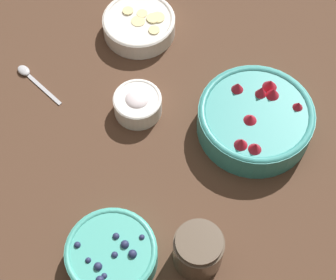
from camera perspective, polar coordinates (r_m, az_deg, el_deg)
name	(u,v)px	position (r m, az deg, el deg)	size (l,w,h in m)	color
ground_plane	(139,155)	(1.12, -2.99, -1.56)	(4.00, 4.00, 0.00)	#4C3323
bowl_strawberries	(255,118)	(1.13, 8.87, 2.21)	(0.23, 0.23, 0.08)	teal
bowl_blueberries	(112,254)	(1.01, -5.75, -11.49)	(0.16, 0.16, 0.06)	#47AD9E
bowl_bananas	(139,24)	(1.28, -2.95, 11.70)	(0.16, 0.16, 0.05)	silver
bowl_cream	(138,103)	(1.15, -3.11, 3.76)	(0.10, 0.10, 0.05)	white
jar_chocolate	(198,250)	(0.99, 3.07, -11.13)	(0.09, 0.09, 0.09)	brown
spoon	(31,77)	(1.25, -13.72, 6.19)	(0.14, 0.03, 0.01)	#B2B2B7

